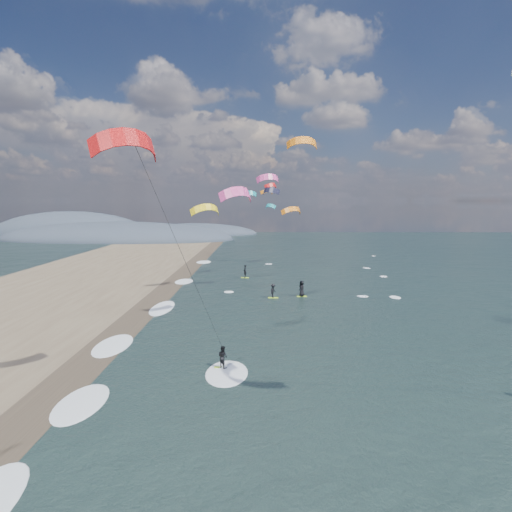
{
  "coord_description": "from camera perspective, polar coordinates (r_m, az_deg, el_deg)",
  "views": [
    {
      "loc": [
        -0.66,
        -15.0,
        10.48
      ],
      "look_at": [
        -1.0,
        12.0,
        7.0
      ],
      "focal_mm": 30.0,
      "sensor_mm": 36.0,
      "label": 1
    }
  ],
  "objects": [
    {
      "name": "ground",
      "position": [
        18.31,
        2.99,
        -27.58
      ],
      "size": [
        260.0,
        260.0,
        0.0
      ],
      "primitive_type": "plane",
      "color": "black",
      "rests_on": "ground"
    },
    {
      "name": "wet_sand_strip",
      "position": [
        29.39,
        -22.76,
        -14.13
      ],
      "size": [
        3.0,
        240.0,
        0.0
      ],
      "primitive_type": "cube",
      "color": "#382D23",
      "rests_on": "ground"
    },
    {
      "name": "coastal_hills",
      "position": [
        130.99,
        -19.01,
        2.35
      ],
      "size": [
        80.0,
        41.0,
        15.0
      ],
      "color": "#3D4756",
      "rests_on": "ground"
    },
    {
      "name": "kitesurfer_near_b",
      "position": [
        22.29,
        -11.25,
        2.78
      ],
      "size": [
        6.75,
        8.85,
        14.35
      ],
      "color": "#B8F12A",
      "rests_on": "ground"
    },
    {
      "name": "far_kitesurfers",
      "position": [
        49.63,
        2.7,
        -3.85
      ],
      "size": [
        7.83,
        13.1,
        1.79
      ],
      "color": "#B8F12A",
      "rests_on": "ground"
    },
    {
      "name": "bg_kite_field",
      "position": [
        68.13,
        1.53,
        8.69
      ],
      "size": [
        14.94,
        70.28,
        8.85
      ],
      "color": "orange",
      "rests_on": "ground"
    },
    {
      "name": "shoreline_surf",
      "position": [
        33.14,
        -17.5,
        -11.45
      ],
      "size": [
        2.4,
        79.4,
        0.11
      ],
      "color": "white",
      "rests_on": "ground"
    }
  ]
}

